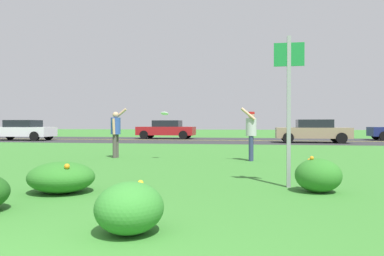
% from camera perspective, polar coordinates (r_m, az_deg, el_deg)
% --- Properties ---
extents(ground_plane, '(120.00, 120.00, 0.00)m').
position_cam_1_polar(ground_plane, '(14.55, 2.40, -4.08)').
color(ground_plane, '#387A2D').
extents(highway_strip, '(120.00, 10.00, 0.01)m').
position_cam_1_polar(highway_strip, '(27.02, 5.75, -1.87)').
color(highway_strip, '#2D2D30').
rests_on(highway_strip, ground).
extents(highway_center_stripe, '(120.00, 0.16, 0.00)m').
position_cam_1_polar(highway_center_stripe, '(27.02, 5.75, -1.86)').
color(highway_center_stripe, yellow).
rests_on(highway_center_stripe, ground).
extents(daylily_clump_front_right, '(0.80, 0.76, 0.64)m').
position_cam_1_polar(daylily_clump_front_right, '(7.07, 18.45, -6.76)').
color(daylily_clump_front_right, '#2D7526').
rests_on(daylily_clump_front_right, ground).
extents(daylily_clump_mid_right, '(0.75, 0.83, 0.57)m').
position_cam_1_polar(daylily_clump_mid_right, '(4.30, -9.40, -11.76)').
color(daylily_clump_mid_right, '#337F2D').
rests_on(daylily_clump_mid_right, ground).
extents(daylily_clump_front_left, '(1.16, 1.09, 0.54)m').
position_cam_1_polar(daylily_clump_front_left, '(7.04, -19.05, -7.01)').
color(daylily_clump_front_left, '#2D7526').
rests_on(daylily_clump_front_left, ground).
extents(sign_post_near_path, '(0.56, 0.10, 2.86)m').
position_cam_1_polar(sign_post_near_path, '(7.41, 14.35, 4.62)').
color(sign_post_near_path, '#93969B').
rests_on(sign_post_near_path, ground).
extents(person_thrower_blue_shirt, '(0.52, 0.50, 1.76)m').
position_cam_1_polar(person_thrower_blue_shirt, '(13.61, -11.40, -0.31)').
color(person_thrower_blue_shirt, '#2D4C9E').
rests_on(person_thrower_blue_shirt, ground).
extents(person_catcher_red_cap_gray_shirt, '(0.50, 0.50, 1.72)m').
position_cam_1_polar(person_catcher_red_cap_gray_shirt, '(12.38, 8.87, -0.42)').
color(person_catcher_red_cap_gray_shirt, '#B2B2B7').
rests_on(person_catcher_red_cap_gray_shirt, ground).
extents(frisbee_white, '(0.26, 0.25, 0.11)m').
position_cam_1_polar(frisbee_white, '(12.65, -4.14, 2.19)').
color(frisbee_white, white).
extents(car_tan_center_left, '(4.50, 2.00, 1.45)m').
position_cam_1_polar(car_tan_center_left, '(24.93, 17.71, -0.42)').
color(car_tan_center_left, '#937F60').
rests_on(car_tan_center_left, ground).
extents(car_red_center_right, '(4.50, 2.00, 1.45)m').
position_cam_1_polar(car_red_center_right, '(30.01, -3.87, -0.21)').
color(car_red_center_right, maroon).
rests_on(car_red_center_right, ground).
extents(car_white_rightmost, '(4.50, 2.00, 1.45)m').
position_cam_1_polar(car_white_rightmost, '(29.70, -24.17, -0.28)').
color(car_white_rightmost, silver).
rests_on(car_white_rightmost, ground).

